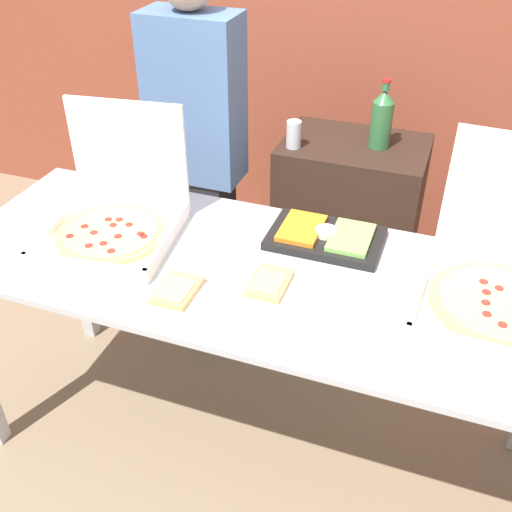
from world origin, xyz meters
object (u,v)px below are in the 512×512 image
(soda_bottle, at_px, (382,118))
(person_guest_cap, at_px, (198,159))
(paper_plate_front_right, at_px, (269,284))
(pizza_box_far_right, at_px, (116,214))
(pizza_box_near_left, at_px, (506,279))
(veggie_tray, at_px, (326,237))
(paper_plate_front_center, at_px, (177,291))
(soda_can_silver, at_px, (294,134))

(soda_bottle, height_order, person_guest_cap, person_guest_cap)
(paper_plate_front_right, height_order, person_guest_cap, person_guest_cap)
(paper_plate_front_right, bearing_deg, pizza_box_far_right, 169.23)
(pizza_box_near_left, distance_m, paper_plate_front_right, 0.73)
(pizza_box_far_right, xyz_separation_m, paper_plate_front_right, (0.63, -0.12, -0.07))
(paper_plate_front_right, distance_m, soda_bottle, 1.10)
(veggie_tray, bearing_deg, soda_bottle, 86.42)
(veggie_tray, bearing_deg, pizza_box_near_left, -12.67)
(pizza_box_near_left, xyz_separation_m, paper_plate_front_center, (-0.97, -0.32, -0.07))
(paper_plate_front_center, height_order, soda_bottle, soda_bottle)
(pizza_box_near_left, height_order, paper_plate_front_center, pizza_box_near_left)
(pizza_box_far_right, relative_size, paper_plate_front_center, 2.56)
(paper_plate_front_center, bearing_deg, person_guest_cap, 110.51)
(pizza_box_far_right, xyz_separation_m, person_guest_cap, (0.03, 0.65, -0.07))
(pizza_box_far_right, distance_m, soda_can_silver, 0.92)
(veggie_tray, relative_size, soda_can_silver, 3.25)
(pizza_box_near_left, xyz_separation_m, veggie_tray, (-0.60, 0.13, -0.06))
(paper_plate_front_center, height_order, paper_plate_front_right, same)
(person_guest_cap, bearing_deg, paper_plate_front_right, 128.04)
(paper_plate_front_right, height_order, soda_can_silver, soda_can_silver)
(soda_can_silver, bearing_deg, person_guest_cap, -156.72)
(veggie_tray, xyz_separation_m, person_guest_cap, (-0.70, 0.45, -0.01))
(pizza_box_far_right, height_order, soda_can_silver, pizza_box_far_right)
(pizza_box_near_left, distance_m, veggie_tray, 0.62)
(pizza_box_far_right, bearing_deg, pizza_box_near_left, -4.62)
(pizza_box_far_right, bearing_deg, paper_plate_front_center, -42.16)
(pizza_box_near_left, xyz_separation_m, soda_can_silver, (-0.91, 0.75, 0.03))
(soda_bottle, xyz_separation_m, soda_can_silver, (-0.36, -0.14, -0.07))
(pizza_box_far_right, xyz_separation_m, soda_bottle, (0.78, 0.95, 0.11))
(pizza_box_far_right, bearing_deg, person_guest_cap, 79.99)
(pizza_box_far_right, distance_m, paper_plate_front_center, 0.45)
(pizza_box_far_right, height_order, paper_plate_front_center, pizza_box_far_right)
(paper_plate_front_center, distance_m, person_guest_cap, 0.96)
(pizza_box_far_right, height_order, paper_plate_front_right, pizza_box_far_right)
(paper_plate_front_center, bearing_deg, pizza_box_far_right, 145.28)
(soda_bottle, bearing_deg, person_guest_cap, -157.81)
(veggie_tray, xyz_separation_m, soda_bottle, (0.05, 0.75, 0.17))
(paper_plate_front_right, xyz_separation_m, soda_can_silver, (-0.21, 0.94, 0.10))
(pizza_box_near_left, distance_m, paper_plate_front_center, 1.02)
(pizza_box_near_left, bearing_deg, soda_can_silver, 143.86)
(person_guest_cap, bearing_deg, soda_bottle, -157.81)
(paper_plate_front_right, height_order, soda_bottle, soda_bottle)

